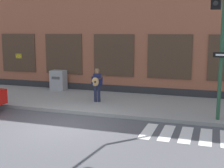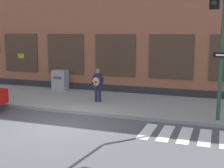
% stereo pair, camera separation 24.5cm
% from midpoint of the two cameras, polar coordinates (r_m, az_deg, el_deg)
% --- Properties ---
extents(ground_plane, '(160.00, 160.00, 0.00)m').
position_cam_midpoint_polar(ground_plane, '(12.48, -9.57, -7.57)').
color(ground_plane, '#4C4C51').
extents(sidewalk, '(28.00, 4.76, 0.16)m').
position_cam_midpoint_polar(sidewalk, '(16.06, -2.74, -3.25)').
color(sidewalk, gray).
rests_on(sidewalk, ground).
extents(building_backdrop, '(28.00, 4.06, 9.11)m').
position_cam_midpoint_polar(building_backdrop, '(19.81, 1.80, 12.21)').
color(building_backdrop, '#99563D').
rests_on(building_backdrop, ground).
extents(crosswalk, '(5.20, 1.90, 0.01)m').
position_cam_midpoint_polar(crosswalk, '(11.51, 17.92, -9.36)').
color(crosswalk, silver).
rests_on(crosswalk, ground).
extents(busker, '(0.78, 0.66, 1.67)m').
position_cam_midpoint_polar(busker, '(15.48, -3.25, 0.13)').
color(busker, '#1E233D').
rests_on(busker, sidewalk).
extents(traffic_light, '(0.73, 2.79, 5.05)m').
position_cam_midpoint_polar(traffic_light, '(11.75, 18.53, 9.09)').
color(traffic_light, '#234C33').
rests_on(traffic_light, sidewalk).
extents(utility_box, '(0.87, 0.69, 1.17)m').
position_cam_midpoint_polar(utility_box, '(19.05, -10.13, 0.71)').
color(utility_box, '#9E9E9E').
rests_on(utility_box, sidewalk).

